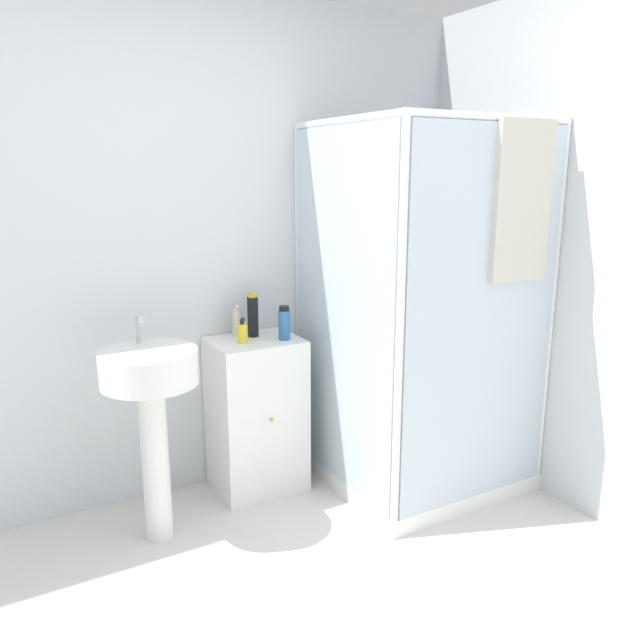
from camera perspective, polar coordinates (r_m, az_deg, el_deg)
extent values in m
cube|color=silver|center=(3.18, -14.06, 5.83)|extent=(6.40, 0.06, 2.50)
cube|color=white|center=(3.62, 8.43, -13.04)|extent=(0.96, 0.96, 0.09)
cylinder|color=white|center=(3.96, 10.11, 3.01)|extent=(0.04, 0.04, 1.89)
cylinder|color=white|center=(3.45, -1.91, 1.69)|extent=(0.04, 0.04, 1.89)
cylinder|color=white|center=(3.31, 20.31, 0.33)|extent=(0.04, 0.04, 1.89)
cylinder|color=white|center=(2.68, 7.29, -1.85)|extent=(0.04, 0.04, 1.89)
cylinder|color=white|center=(2.90, 15.61, 17.44)|extent=(0.93, 0.04, 0.04)
cylinder|color=white|center=(3.62, 4.79, 16.98)|extent=(0.93, 0.04, 0.04)
cylinder|color=white|center=(2.98, 2.27, 17.78)|extent=(0.04, 0.93, 0.04)
cylinder|color=white|center=(3.56, 15.68, 16.61)|extent=(0.04, 0.93, 0.04)
cube|color=silver|center=(2.96, 14.67, -0.19)|extent=(0.89, 0.01, 1.77)
cube|color=silver|center=(3.04, 1.92, 0.61)|extent=(0.01, 0.89, 1.77)
cylinder|color=#B7BABF|center=(3.80, 8.00, 0.41)|extent=(0.02, 0.02, 1.42)
cylinder|color=#B7BABF|center=(3.67, 8.86, 11.43)|extent=(0.07, 0.07, 0.04)
cube|color=beige|center=(3.00, 18.05, 10.23)|extent=(0.33, 0.03, 0.72)
cube|color=white|center=(3.32, -5.84, -8.60)|extent=(0.45, 0.37, 0.82)
sphere|color=gold|center=(3.14, -4.42, -9.09)|extent=(0.02, 0.02, 0.02)
cylinder|color=white|center=(2.98, -14.82, -12.44)|extent=(0.12, 0.12, 0.75)
cylinder|color=white|center=(2.81, -15.37, -4.19)|extent=(0.43, 0.43, 0.15)
cylinder|color=#B7BABF|center=(2.92, -16.27, -0.77)|extent=(0.02, 0.02, 0.13)
cube|color=#B7BABF|center=(2.87, -16.18, 0.14)|extent=(0.02, 0.07, 0.02)
cylinder|color=yellow|center=(3.12, -7.13, -1.23)|extent=(0.05, 0.05, 0.10)
cylinder|color=black|center=(3.10, -7.16, -0.19)|extent=(0.02, 0.02, 0.02)
cube|color=black|center=(3.09, -7.08, 0.05)|extent=(0.01, 0.03, 0.01)
cylinder|color=black|center=(3.22, -6.16, 0.29)|extent=(0.06, 0.06, 0.21)
cylinder|color=gold|center=(3.20, -6.21, 2.31)|extent=(0.05, 0.05, 0.02)
cylinder|color=#2D66A3|center=(3.15, -3.28, -0.47)|extent=(0.06, 0.06, 0.15)
cylinder|color=black|center=(3.13, -3.30, 1.08)|extent=(0.05, 0.05, 0.02)
cylinder|color=beige|center=(3.24, -7.64, -0.34)|extent=(0.04, 0.04, 0.13)
cylinder|color=silver|center=(3.22, -7.68, 0.99)|extent=(0.01, 0.01, 0.02)
cube|color=silver|center=(3.21, -7.62, 1.24)|extent=(0.01, 0.02, 0.01)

